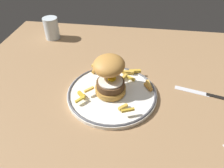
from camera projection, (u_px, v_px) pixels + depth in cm
name	position (u px, v px, depth cm)	size (l,w,h in cm)	color
ground_plane	(125.00, 95.00, 71.26)	(116.40, 97.91, 4.00)	#98734D
dinner_plate	(112.00, 93.00, 67.92)	(28.65, 28.65, 1.60)	white
burger	(110.00, 74.00, 64.71)	(12.86, 13.47, 11.62)	#BB8537
fries_pile	(118.00, 81.00, 70.00)	(23.38, 22.76, 2.91)	gold
water_glass	(52.00, 30.00, 96.01)	(6.54, 6.54, 9.63)	silver
knife	(208.00, 94.00, 68.27)	(17.84, 5.73, 0.70)	black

